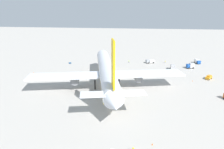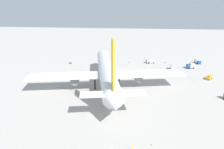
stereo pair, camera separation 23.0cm
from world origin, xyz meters
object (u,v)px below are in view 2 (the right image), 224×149
(traffic_cone_3, at_px, (172,65))
(traffic_cone_2, at_px, (152,144))
(airliner, at_px, (107,72))
(baggage_cart_1, at_px, (70,63))
(service_truck_5, at_px, (191,66))
(ground_worker_3, at_px, (165,62))
(traffic_cone_0, at_px, (34,72))
(traffic_cone_4, at_px, (193,81))
(service_truck_0, at_px, (150,61))
(service_truck_1, at_px, (198,61))
(service_van, at_px, (209,77))
(ground_worker_0, at_px, (129,61))
(service_truck_2, at_px, (173,67))

(traffic_cone_3, bearing_deg, traffic_cone_2, 168.78)
(airliner, bearing_deg, baggage_cart_1, 38.48)
(airliner, bearing_deg, traffic_cone_3, -38.71)
(traffic_cone_2, bearing_deg, service_truck_5, -19.09)
(traffic_cone_2, bearing_deg, ground_worker_3, -8.32)
(traffic_cone_0, height_order, traffic_cone_4, same)
(airliner, relative_size, service_truck_0, 11.74)
(airliner, xyz_separation_m, traffic_cone_4, (13.92, -40.95, -7.33))
(service_truck_1, distance_m, traffic_cone_2, 95.14)
(service_truck_5, relative_size, service_van, 1.09)
(service_van, height_order, ground_worker_3, service_van)
(service_truck_1, height_order, ground_worker_3, service_truck_1)
(traffic_cone_4, bearing_deg, service_truck_1, -17.06)
(airliner, relative_size, traffic_cone_4, 133.79)
(baggage_cart_1, bearing_deg, service_truck_0, -81.18)
(service_truck_0, xyz_separation_m, ground_worker_0, (-1.34, 14.00, -0.36))
(service_truck_1, xyz_separation_m, baggage_cart_1, (-11.13, 83.26, -1.21))
(traffic_cone_0, bearing_deg, airliner, -109.71)
(traffic_cone_3, bearing_deg, traffic_cone_0, 109.31)
(service_truck_0, distance_m, traffic_cone_0, 72.82)
(service_van, xyz_separation_m, traffic_cone_3, (25.03, 14.94, -0.76))
(service_truck_5, xyz_separation_m, traffic_cone_0, (-22.06, 89.36, -1.42))
(service_truck_0, bearing_deg, service_van, -135.34)
(ground_worker_3, relative_size, traffic_cone_0, 2.96)
(airliner, relative_size, traffic_cone_2, 133.79)
(ground_worker_0, bearing_deg, service_van, -122.88)
(ground_worker_3, distance_m, traffic_cone_3, 6.18)
(baggage_cart_1, bearing_deg, ground_worker_0, -79.99)
(ground_worker_3, bearing_deg, traffic_cone_3, -144.67)
(airliner, height_order, traffic_cone_3, airliner)
(service_truck_5, relative_size, baggage_cart_1, 1.47)
(ground_worker_3, bearing_deg, traffic_cone_4, -164.56)
(service_truck_1, distance_m, service_truck_5, 14.24)
(service_truck_2, distance_m, ground_worker_3, 15.95)
(baggage_cart_1, distance_m, traffic_cone_4, 76.39)
(service_truck_0, bearing_deg, service_truck_1, -84.45)
(airliner, distance_m, traffic_cone_0, 47.56)
(airliner, height_order, service_van, airliner)
(traffic_cone_3, xyz_separation_m, traffic_cone_4, (-29.66, -6.02, 0.00))
(service_truck_1, bearing_deg, airliner, 133.99)
(service_truck_5, xyz_separation_m, ground_worker_3, (10.69, 13.75, -0.87))
(airliner, distance_m, service_truck_2, 47.62)
(airliner, distance_m, service_truck_1, 72.70)
(traffic_cone_3, distance_m, traffic_cone_4, 30.27)
(service_truck_0, xyz_separation_m, traffic_cone_3, (-3.75, -13.51, -0.98))
(service_van, height_order, traffic_cone_4, service_van)
(service_truck_0, xyz_separation_m, traffic_cone_4, (-33.42, -19.53, -0.98))
(service_truck_5, relative_size, ground_worker_3, 3.01)
(traffic_cone_3, bearing_deg, ground_worker_0, 84.99)
(traffic_cone_3, bearing_deg, service_van, -149.17)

